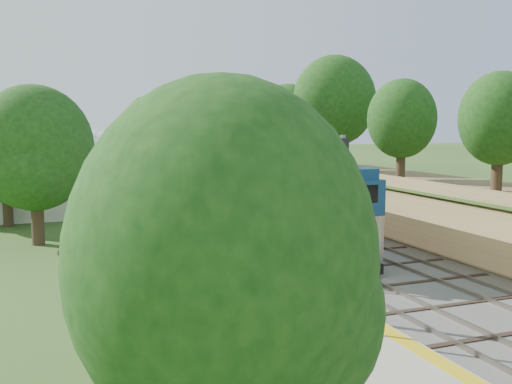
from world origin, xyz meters
name	(u,v)px	position (x,y,z in m)	size (l,w,h in m)	color
ground	(450,333)	(0.00, 0.00, 0.00)	(320.00, 320.00, 0.00)	#2D4C19
trackbed	(157,176)	(2.00, 60.00, 0.07)	(9.50, 170.00, 0.28)	#4C4944
platform	(179,243)	(-5.20, 16.00, 0.19)	(6.40, 68.00, 0.38)	gray
yellow_stripe	(228,236)	(-2.35, 16.00, 0.39)	(0.55, 68.00, 0.01)	gold
embankment	(218,160)	(10.35, 60.00, 1.95)	(10.64, 170.00, 11.70)	brown
station_building	(14,161)	(-14.00, 30.00, 4.09)	(8.60, 6.60, 8.00)	silver
signal_gantry	(168,140)	(2.47, 54.99, 4.82)	(8.40, 0.38, 6.20)	slate
trees_behind_platform	(59,162)	(-11.17, 20.67, 4.53)	(7.82, 53.32, 7.21)	#332316
train	(133,156)	(0.00, 66.83, 2.32)	(3.08, 123.48, 4.53)	black
lamppost_mid	(341,270)	(-3.69, 0.61, 2.28)	(0.42, 0.42, 4.25)	black
lamppost_far	(267,224)	(-3.34, 7.57, 2.52)	(0.47, 0.47, 4.80)	black
signal_platform	(341,205)	(-2.90, 2.04, 4.05)	(0.35, 0.28, 5.97)	slate
signal_farside	(304,161)	(6.20, 24.08, 4.01)	(0.35, 0.28, 6.36)	slate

